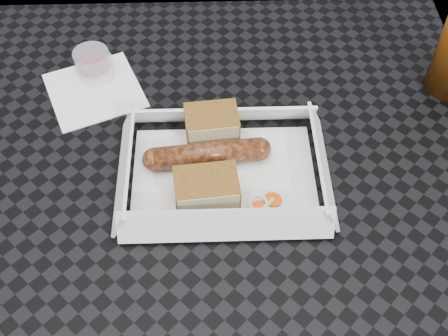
{
  "coord_description": "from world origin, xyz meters",
  "views": [
    {
      "loc": [
        0.02,
        -0.39,
        1.29
      ],
      "look_at": [
        0.03,
        0.01,
        0.78
      ],
      "focal_mm": 45.0,
      "sensor_mm": 36.0,
      "label": 1
    }
  ],
  "objects": [
    {
      "name": "patio_table",
      "position": [
        0.0,
        0.0,
        0.67
      ],
      "size": [
        0.8,
        0.8,
        0.74
      ],
      "color": "black",
      "rests_on": "ground"
    },
    {
      "name": "food_tray",
      "position": [
        0.03,
        0.02,
        0.75
      ],
      "size": [
        0.22,
        0.15,
        0.0
      ],
      "primitive_type": "cube",
      "color": "white",
      "rests_on": "patio_table"
    },
    {
      "name": "bratwurst",
      "position": [
        0.01,
        0.04,
        0.76
      ],
      "size": [
        0.16,
        0.04,
        0.03
      ],
      "rotation": [
        0.0,
        0.0,
        0.1
      ],
      "color": "brown",
      "rests_on": "food_tray"
    },
    {
      "name": "bread_near",
      "position": [
        0.01,
        0.08,
        0.77
      ],
      "size": [
        0.07,
        0.05,
        0.04
      ],
      "primitive_type": "cube",
      "rotation": [
        0.0,
        0.0,
        0.1
      ],
      "color": "brown",
      "rests_on": "food_tray"
    },
    {
      "name": "bread_far",
      "position": [
        0.01,
        -0.01,
        0.77
      ],
      "size": [
        0.08,
        0.06,
        0.04
      ],
      "primitive_type": "cube",
      "rotation": [
        0.0,
        0.0,
        0.1
      ],
      "color": "brown",
      "rests_on": "food_tray"
    },
    {
      "name": "veg_garnish",
      "position": [
        0.07,
        -0.03,
        0.75
      ],
      "size": [
        0.03,
        0.03,
        0.0
      ],
      "color": "#FE540B",
      "rests_on": "food_tray"
    },
    {
      "name": "napkin",
      "position": [
        -0.15,
        0.18,
        0.75
      ],
      "size": [
        0.16,
        0.16,
        0.0
      ],
      "primitive_type": "cube",
      "rotation": [
        0.0,
        0.0,
        0.39
      ],
      "color": "white",
      "rests_on": "patio_table"
    },
    {
      "name": "condiment_cup_sauce",
      "position": [
        -0.15,
        0.22,
        0.76
      ],
      "size": [
        0.05,
        0.05,
        0.03
      ],
      "primitive_type": "cylinder",
      "color": "#960C0A",
      "rests_on": "patio_table"
    },
    {
      "name": "condiment_cup_empty",
      "position": [
        -0.15,
        0.21,
        0.76
      ],
      "size": [
        0.05,
        0.05,
        0.03
      ],
      "primitive_type": "cylinder",
      "color": "silver",
      "rests_on": "patio_table"
    }
  ]
}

